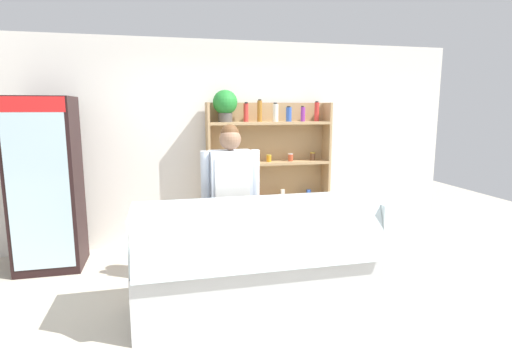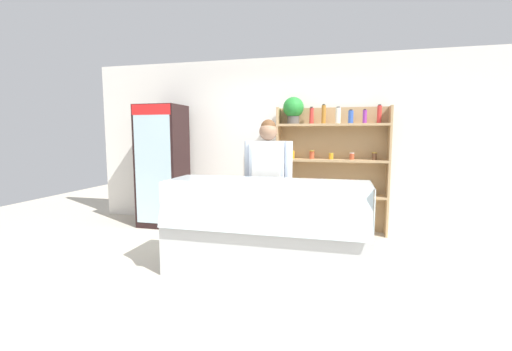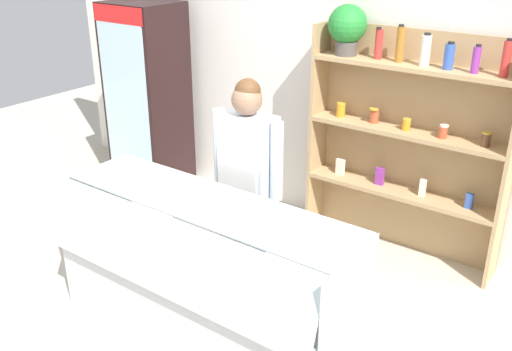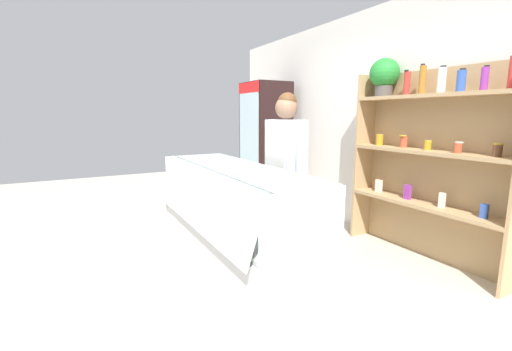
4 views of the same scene
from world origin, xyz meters
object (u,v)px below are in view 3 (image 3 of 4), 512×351
object	(u,v)px
drinks_fridge	(148,100)
shop_clerk	(247,171)
deli_display_case	(205,295)
shelving_unit	(397,118)

from	to	relation	value
drinks_fridge	shop_clerk	size ratio (longest dim) A/B	1.17
drinks_fridge	deli_display_case	xyz separation A→B (m)	(2.06, -1.54, -0.67)
drinks_fridge	shelving_unit	bearing A→B (deg)	7.07
drinks_fridge	shop_clerk	xyz separation A→B (m)	(1.95, -0.90, 0.01)
deli_display_case	shelving_unit	bearing A→B (deg)	74.70
drinks_fridge	shelving_unit	distance (m)	2.60
deli_display_case	drinks_fridge	bearing A→B (deg)	143.31
shop_clerk	deli_display_case	bearing A→B (deg)	-79.92
drinks_fridge	deli_display_case	distance (m)	2.66
drinks_fridge	shop_clerk	distance (m)	2.15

